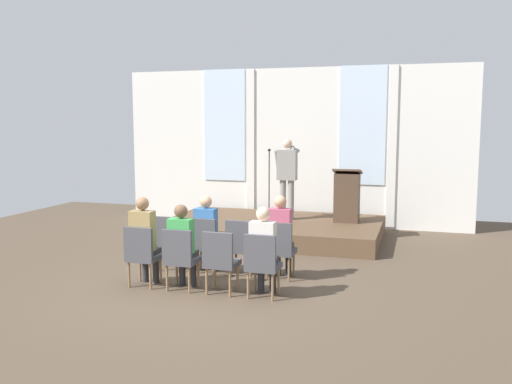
{
  "coord_description": "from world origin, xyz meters",
  "views": [
    {
      "loc": [
        3.06,
        -7.31,
        2.48
      ],
      "look_at": [
        0.08,
        2.56,
        1.19
      ],
      "focal_mm": 38.43,
      "sensor_mm": 36.0,
      "label": 1
    }
  ],
  "objects_px": {
    "chair_r1_c3": "(262,262)",
    "chair_r0_c1": "(205,242)",
    "chair_r1_c2": "(220,258)",
    "audience_r1_c3": "(264,247)",
    "chair_r1_c0": "(142,253)",
    "mic_stand": "(269,203)",
    "audience_r0_c3": "(281,233)",
    "audience_r0_c1": "(207,230)",
    "chair_r1_c1": "(180,255)",
    "audience_r1_c1": "(182,242)",
    "chair_r0_c2": "(242,244)",
    "speaker": "(287,173)",
    "chair_r0_c0": "(170,239)",
    "lectern": "(347,196)",
    "audience_r1_c0": "(144,237)",
    "chair_r0_c3": "(279,247)"
  },
  "relations": [
    {
      "from": "speaker",
      "to": "chair_r1_c0",
      "type": "xyz_separation_m",
      "value": [
        -1.21,
        -4.35,
        -0.87
      ]
    },
    {
      "from": "speaker",
      "to": "lectern",
      "type": "distance_m",
      "value": 1.39
    },
    {
      "from": "lectern",
      "to": "audience_r1_c1",
      "type": "distance_m",
      "value": 4.75
    },
    {
      "from": "chair_r1_c0",
      "to": "chair_r1_c2",
      "type": "distance_m",
      "value": 1.27
    },
    {
      "from": "chair_r0_c0",
      "to": "chair_r1_c2",
      "type": "bearing_deg",
      "value": -37.85
    },
    {
      "from": "speaker",
      "to": "audience_r1_c1",
      "type": "xyz_separation_m",
      "value": [
        -0.57,
        -4.27,
        -0.69
      ]
    },
    {
      "from": "chair_r0_c0",
      "to": "audience_r0_c3",
      "type": "relative_size",
      "value": 0.69
    },
    {
      "from": "audience_r0_c3",
      "to": "audience_r1_c1",
      "type": "bearing_deg",
      "value": -142.25
    },
    {
      "from": "chair_r1_c0",
      "to": "chair_r1_c2",
      "type": "bearing_deg",
      "value": 0.0
    },
    {
      "from": "chair_r0_c0",
      "to": "audience_r0_c3",
      "type": "xyz_separation_m",
      "value": [
        1.9,
        0.08,
        0.21
      ]
    },
    {
      "from": "audience_r0_c1",
      "to": "chair_r1_c3",
      "type": "height_order",
      "value": "audience_r0_c1"
    },
    {
      "from": "lectern",
      "to": "chair_r1_c0",
      "type": "height_order",
      "value": "lectern"
    },
    {
      "from": "chair_r0_c2",
      "to": "speaker",
      "type": "bearing_deg",
      "value": 91.01
    },
    {
      "from": "audience_r0_c1",
      "to": "chair_r1_c2",
      "type": "xyz_separation_m",
      "value": [
        0.63,
        -1.07,
        -0.19
      ]
    },
    {
      "from": "chair_r0_c0",
      "to": "chair_r0_c3",
      "type": "height_order",
      "value": "same"
    },
    {
      "from": "chair_r1_c1",
      "to": "chair_r0_c1",
      "type": "bearing_deg",
      "value": 90.0
    },
    {
      "from": "chair_r1_c3",
      "to": "chair_r0_c1",
      "type": "bearing_deg",
      "value": 142.15
    },
    {
      "from": "audience_r1_c3",
      "to": "audience_r1_c0",
      "type": "bearing_deg",
      "value": -179.9
    },
    {
      "from": "chair_r0_c2",
      "to": "chair_r1_c2",
      "type": "distance_m",
      "value": 0.98
    },
    {
      "from": "audience_r0_c1",
      "to": "chair_r1_c1",
      "type": "distance_m",
      "value": 1.08
    },
    {
      "from": "mic_stand",
      "to": "chair_r1_c2",
      "type": "distance_m",
      "value": 4.52
    },
    {
      "from": "audience_r0_c1",
      "to": "chair_r1_c2",
      "type": "height_order",
      "value": "audience_r0_c1"
    },
    {
      "from": "audience_r1_c0",
      "to": "chair_r0_c0",
      "type": "bearing_deg",
      "value": 90.0
    },
    {
      "from": "chair_r0_c0",
      "to": "chair_r1_c2",
      "type": "height_order",
      "value": "same"
    },
    {
      "from": "speaker",
      "to": "audience_r1_c3",
      "type": "relative_size",
      "value": 1.35
    },
    {
      "from": "chair_r0_c1",
      "to": "audience_r0_c1",
      "type": "relative_size",
      "value": 0.72
    },
    {
      "from": "chair_r0_c2",
      "to": "audience_r0_c1",
      "type": "bearing_deg",
      "value": 172.58
    },
    {
      "from": "chair_r1_c1",
      "to": "audience_r1_c1",
      "type": "bearing_deg",
      "value": 90.0
    },
    {
      "from": "speaker",
      "to": "chair_r1_c0",
      "type": "distance_m",
      "value": 4.6
    },
    {
      "from": "chair_r0_c0",
      "to": "audience_r1_c3",
      "type": "xyz_separation_m",
      "value": [
        1.9,
        -0.9,
        0.2
      ]
    },
    {
      "from": "chair_r1_c3",
      "to": "audience_r1_c3",
      "type": "distance_m",
      "value": 0.21
    },
    {
      "from": "chair_r0_c3",
      "to": "chair_r1_c2",
      "type": "height_order",
      "value": "same"
    },
    {
      "from": "audience_r0_c1",
      "to": "audience_r1_c1",
      "type": "height_order",
      "value": "audience_r0_c1"
    },
    {
      "from": "chair_r1_c2",
      "to": "chair_r1_c3",
      "type": "xyz_separation_m",
      "value": [
        0.63,
        0.0,
        0.0
      ]
    },
    {
      "from": "audience_r0_c3",
      "to": "chair_r1_c1",
      "type": "height_order",
      "value": "audience_r0_c3"
    },
    {
      "from": "chair_r0_c2",
      "to": "chair_r0_c3",
      "type": "xyz_separation_m",
      "value": [
        0.63,
        0.0,
        0.0
      ]
    },
    {
      "from": "chair_r0_c2",
      "to": "audience_r0_c3",
      "type": "xyz_separation_m",
      "value": [
        0.63,
        0.08,
        0.21
      ]
    },
    {
      "from": "mic_stand",
      "to": "chair_r1_c2",
      "type": "relative_size",
      "value": 1.65
    },
    {
      "from": "audience_r0_c3",
      "to": "chair_r1_c1",
      "type": "xyz_separation_m",
      "value": [
        -1.27,
        -1.06,
        -0.21
      ]
    },
    {
      "from": "chair_r0_c0",
      "to": "chair_r1_c2",
      "type": "distance_m",
      "value": 1.6
    },
    {
      "from": "audience_r0_c1",
      "to": "chair_r1_c3",
      "type": "xyz_separation_m",
      "value": [
        1.27,
        -1.07,
        -0.19
      ]
    },
    {
      "from": "chair_r1_c3",
      "to": "audience_r1_c3",
      "type": "height_order",
      "value": "audience_r1_c3"
    },
    {
      "from": "speaker",
      "to": "chair_r0_c2",
      "type": "height_order",
      "value": "speaker"
    },
    {
      "from": "speaker",
      "to": "chair_r0_c0",
      "type": "xyz_separation_m",
      "value": [
        -1.21,
        -3.37,
        -0.87
      ]
    },
    {
      "from": "audience_r0_c3",
      "to": "audience_r1_c3",
      "type": "relative_size",
      "value": 1.03
    },
    {
      "from": "audience_r0_c3",
      "to": "audience_r1_c0",
      "type": "xyz_separation_m",
      "value": [
        -1.9,
        -0.99,
        0.01
      ]
    },
    {
      "from": "lectern",
      "to": "chair_r1_c3",
      "type": "relative_size",
      "value": 1.23
    },
    {
      "from": "chair_r0_c1",
      "to": "audience_r1_c1",
      "type": "height_order",
      "value": "audience_r1_c1"
    },
    {
      "from": "audience_r1_c3",
      "to": "chair_r0_c3",
      "type": "bearing_deg",
      "value": 90.0
    },
    {
      "from": "mic_stand",
      "to": "audience_r0_c3",
      "type": "relative_size",
      "value": 1.15
    }
  ]
}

